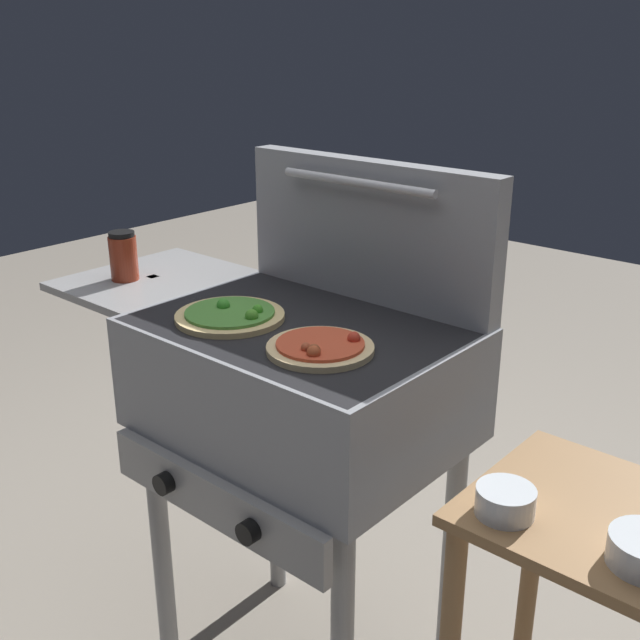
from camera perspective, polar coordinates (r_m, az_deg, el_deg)
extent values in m
cube|color=gray|center=(1.59, -1.36, -4.30)|extent=(0.64, 0.48, 0.24)
cube|color=black|center=(1.55, -1.40, -0.40)|extent=(0.61, 0.46, 0.01)
cube|color=gray|center=(1.89, -12.23, 2.91)|extent=(0.32, 0.41, 0.02)
cube|color=gray|center=(1.92, -11.99, -0.24)|extent=(0.02, 0.02, 0.24)
cube|color=gray|center=(1.52, -7.87, -13.11)|extent=(0.58, 0.02, 0.10)
cylinder|color=black|center=(1.59, -11.46, -11.76)|extent=(0.04, 0.02, 0.04)
cylinder|color=black|center=(1.44, -5.33, -15.33)|extent=(0.04, 0.02, 0.04)
cylinder|color=gray|center=(1.89, -11.63, -16.23)|extent=(0.04, 0.04, 0.66)
cylinder|color=gray|center=(2.09, -3.26, -11.78)|extent=(0.04, 0.04, 0.66)
cylinder|color=gray|center=(1.82, 9.62, -17.63)|extent=(0.04, 0.04, 0.66)
cube|color=gray|center=(1.66, 3.60, 6.60)|extent=(0.63, 0.05, 0.30)
cylinder|color=#B7B7BC|center=(1.60, 2.69, 10.13)|extent=(0.38, 0.02, 0.02)
cylinder|color=beige|center=(1.41, 0.02, -2.12)|extent=(0.20, 0.20, 0.01)
cylinder|color=#D14C2D|center=(1.41, 0.02, -1.78)|extent=(0.16, 0.16, 0.01)
sphere|color=#BF512B|center=(1.35, -0.48, -2.42)|extent=(0.02, 0.02, 0.02)
sphere|color=#A04927|center=(1.36, -0.46, -2.28)|extent=(0.02, 0.02, 0.02)
sphere|color=red|center=(1.42, 2.52, -1.34)|extent=(0.02, 0.02, 0.02)
sphere|color=#BB5231|center=(1.37, -1.05, -2.05)|extent=(0.02, 0.02, 0.02)
cylinder|color=#E0C17F|center=(1.58, -6.67, 0.26)|extent=(0.22, 0.22, 0.01)
cylinder|color=#4C8C38|center=(1.57, -6.68, 0.56)|extent=(0.18, 0.18, 0.01)
sphere|color=green|center=(1.60, -7.16, 1.11)|extent=(0.03, 0.03, 0.03)
sphere|color=#51A02F|center=(1.53, -5.07, 0.31)|extent=(0.03, 0.03, 0.03)
sphere|color=green|center=(1.56, -4.63, 0.76)|extent=(0.02, 0.02, 0.02)
cylinder|color=maroon|center=(1.86, -14.30, 4.44)|extent=(0.06, 0.06, 0.10)
cylinder|color=black|center=(1.85, -14.46, 6.16)|extent=(0.06, 0.06, 0.01)
cube|color=olive|center=(1.32, 21.00, -13.84)|extent=(0.44, 0.36, 0.02)
cylinder|color=olive|center=(1.71, 14.98, -19.85)|extent=(0.04, 0.04, 0.72)
cylinder|color=silver|center=(1.26, 13.52, -12.89)|extent=(0.09, 0.09, 0.04)
cylinder|color=maroon|center=(1.27, 13.50, -13.15)|extent=(0.08, 0.08, 0.02)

